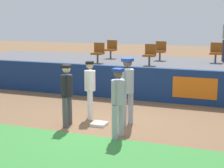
# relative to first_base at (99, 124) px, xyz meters

# --- Properties ---
(ground_plane) EXTENTS (60.00, 60.00, 0.00)m
(ground_plane) POSITION_rel_first_base_xyz_m (0.16, 0.11, -0.04)
(ground_plane) COLOR brown
(grass_foreground_strip) EXTENTS (18.00, 2.80, 0.01)m
(grass_foreground_strip) POSITION_rel_first_base_xyz_m (0.16, -2.27, -0.04)
(grass_foreground_strip) COLOR #388438
(grass_foreground_strip) RESTS_ON ground_plane
(first_base) EXTENTS (0.40, 0.40, 0.08)m
(first_base) POSITION_rel_first_base_xyz_m (0.00, 0.00, 0.00)
(first_base) COLOR white
(first_base) RESTS_ON ground_plane
(player_fielder_home) EXTENTS (0.42, 0.56, 1.71)m
(player_fielder_home) POSITION_rel_first_base_xyz_m (-0.54, 0.62, 0.94)
(player_fielder_home) COLOR white
(player_fielder_home) RESTS_ON ground_plane
(player_runner_visitor) EXTENTS (0.44, 0.51, 1.87)m
(player_runner_visitor) POSITION_rel_first_base_xyz_m (0.71, 0.32, 1.04)
(player_runner_visitor) COLOR #9EA3AD
(player_runner_visitor) RESTS_ON ground_plane
(player_coach_visitor) EXTENTS (0.38, 0.48, 1.75)m
(player_coach_visitor) POSITION_rel_first_base_xyz_m (0.83, -0.77, 0.97)
(player_coach_visitor) COLOR #9EA3AD
(player_coach_visitor) RESTS_ON ground_plane
(player_umpire) EXTENTS (0.35, 0.48, 1.70)m
(player_umpire) POSITION_rel_first_base_xyz_m (-0.81, -0.35, 0.95)
(player_umpire) COLOR #4C4C51
(player_umpire) RESTS_ON ground_plane
(field_wall) EXTENTS (18.00, 0.26, 1.21)m
(field_wall) POSITION_rel_first_base_xyz_m (0.17, 3.41, 0.57)
(field_wall) COLOR navy
(field_wall) RESTS_ON ground_plane
(bleacher_platform) EXTENTS (18.00, 4.80, 1.09)m
(bleacher_platform) POSITION_rel_first_base_xyz_m (0.16, 5.98, 0.51)
(bleacher_platform) COLOR #59595E
(bleacher_platform) RESTS_ON ground_plane
(seat_back_center) EXTENTS (0.47, 0.44, 0.84)m
(seat_back_center) POSITION_rel_first_base_xyz_m (0.14, 6.65, 1.53)
(seat_back_center) COLOR #4C4C51
(seat_back_center) RESTS_ON bleacher_platform
(seat_front_center) EXTENTS (0.45, 0.44, 0.84)m
(seat_front_center) POSITION_rel_first_base_xyz_m (0.14, 4.85, 1.53)
(seat_front_center) COLOR #4C4C51
(seat_front_center) RESTS_ON bleacher_platform
(seat_back_left) EXTENTS (0.48, 0.44, 0.84)m
(seat_back_left) POSITION_rel_first_base_xyz_m (-2.19, 6.65, 1.53)
(seat_back_left) COLOR #4C4C51
(seat_back_left) RESTS_ON bleacher_platform
(seat_front_left) EXTENTS (0.45, 0.44, 0.84)m
(seat_front_left) POSITION_rel_first_base_xyz_m (-2.08, 4.85, 1.53)
(seat_front_left) COLOR #4C4C51
(seat_front_left) RESTS_ON bleacher_platform
(seat_back_right) EXTENTS (0.48, 0.44, 0.84)m
(seat_back_right) POSITION_rel_first_base_xyz_m (2.51, 6.65, 1.53)
(seat_back_right) COLOR #4C4C51
(seat_back_right) RESTS_ON bleacher_platform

